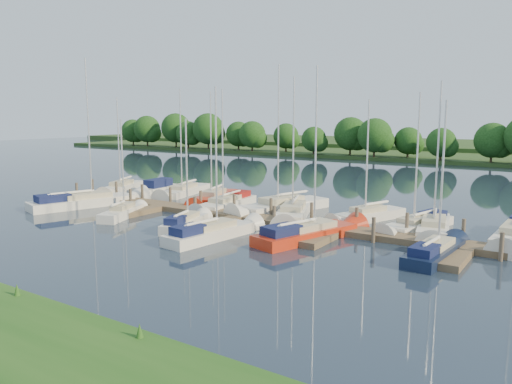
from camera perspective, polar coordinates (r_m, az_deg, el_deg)
The scene contains 22 objects.
ground at distance 31.97m, azimuth -9.81°, elevation -5.56°, with size 260.00×260.00×0.00m, color #1A2735.
dock at distance 37.43m, azimuth -2.14°, elevation -3.01°, with size 40.00×6.00×0.40m.
mooring_pilings at distance 38.25m, azimuth -1.17°, elevation -2.13°, with size 38.24×2.84×2.00m.
far_shore at distance 100.07m, azimuth 21.06°, elevation 3.89°, with size 180.00×30.00×0.60m, color #233D17.
distant_hill at distance 124.53m, azimuth 23.58°, elevation 4.79°, with size 220.00×40.00×1.40m, color #345123.
treeline at distance 86.47m, azimuth 21.34°, elevation 5.68°, with size 148.51×9.83×8.27m.
sailboat_n_0 at distance 53.45m, azimuth -15.11°, elevation 0.35°, with size 4.38×7.66×10.03m.
motorboat at distance 51.25m, azimuth -11.25°, elevation 0.24°, with size 2.13×6.19×1.83m.
sailboat_n_2 at distance 50.08m, azimuth -8.33°, elevation -0.00°, with size 3.52×8.54×10.69m.
sailboat_n_3 at distance 45.45m, azimuth -4.95°, elevation -0.83°, with size 3.69×8.06×10.29m.
sailboat_n_4 at distance 42.40m, azimuth -3.48°, elevation -1.45°, with size 2.52×8.16×10.31m.
sailboat_n_5 at distance 40.86m, azimuth 2.80°, elevation -1.89°, with size 4.55×9.64×12.26m.
sailboat_n_6 at distance 38.60m, azimuth 4.25°, elevation -2.55°, with size 4.59×8.64×11.06m.
sailboat_n_7 at distance 38.41m, azimuth 12.62°, elevation -2.79°, with size 3.76×7.23×9.39m.
sailboat_n_8 at distance 36.21m, azimuth 17.88°, elevation -3.67°, with size 3.40×7.69×9.65m.
sailboat_n_9 at distance 35.62m, azimuth 19.63°, elevation -4.01°, with size 3.33×8.27×10.39m.
sailboat_s_0 at distance 45.72m, azimuth -18.75°, elevation -1.14°, with size 4.92×10.36×13.02m.
sailboat_s_1 at distance 40.11m, azimuth -14.96°, elevation -2.39°, with size 3.18×5.95×7.91m.
sailboat_s_2 at distance 35.36m, azimuth -8.04°, elevation -3.59°, with size 2.87×6.11×7.96m.
sailboat_s_3 at distance 32.16m, azimuth -5.00°, elevation -4.77°, with size 2.65×7.86×9.99m.
sailboat_s_4 at distance 32.04m, azimuth 6.12°, elevation -4.85°, with size 4.23×8.91×11.26m.
sailboat_s_5 at distance 29.51m, azimuth 19.86°, elevation -6.54°, with size 2.12×7.06×9.00m.
Camera 1 is at (21.32, -22.48, 7.86)m, focal length 35.00 mm.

